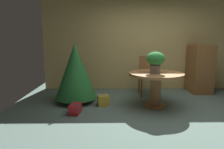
% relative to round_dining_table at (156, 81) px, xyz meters
% --- Properties ---
extents(ground_plane, '(6.60, 6.60, 0.00)m').
position_rel_round_dining_table_xyz_m(ground_plane, '(0.10, -0.50, -0.58)').
color(ground_plane, slate).
extents(back_wall_panel, '(6.00, 0.10, 2.60)m').
position_rel_round_dining_table_xyz_m(back_wall_panel, '(0.10, 1.70, 0.72)').
color(back_wall_panel, tan).
rests_on(back_wall_panel, ground_plane).
extents(round_dining_table, '(1.16, 1.16, 0.76)m').
position_rel_round_dining_table_xyz_m(round_dining_table, '(0.00, 0.00, 0.00)').
color(round_dining_table, '#9E6B3D').
rests_on(round_dining_table, ground_plane).
extents(flower_vase, '(0.38, 0.38, 0.45)m').
position_rel_round_dining_table_xyz_m(flower_vase, '(-0.04, -0.07, 0.45)').
color(flower_vase, '#665B51').
rests_on(flower_vase, round_dining_table).
extents(wooden_chair_far, '(0.41, 0.45, 1.03)m').
position_rel_round_dining_table_xyz_m(wooden_chair_far, '(0.00, 0.99, -0.01)').
color(wooden_chair_far, brown).
rests_on(wooden_chair_far, ground_plane).
extents(holiday_tree, '(0.96, 0.96, 1.37)m').
position_rel_round_dining_table_xyz_m(holiday_tree, '(-1.78, 0.38, 0.16)').
color(holiday_tree, brown).
rests_on(holiday_tree, ground_plane).
extents(gift_box_gold, '(0.28, 0.25, 0.24)m').
position_rel_round_dining_table_xyz_m(gift_box_gold, '(-1.14, 0.10, -0.46)').
color(gift_box_gold, gold).
rests_on(gift_box_gold, ground_plane).
extents(gift_box_red, '(0.23, 0.33, 0.19)m').
position_rel_round_dining_table_xyz_m(gift_box_red, '(-1.68, -0.39, -0.48)').
color(gift_box_red, red).
rests_on(gift_box_red, ground_plane).
extents(wooden_cabinet, '(0.55, 0.71, 1.31)m').
position_rel_round_dining_table_xyz_m(wooden_cabinet, '(1.52, 1.24, 0.08)').
color(wooden_cabinet, brown).
rests_on(wooden_cabinet, ground_plane).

